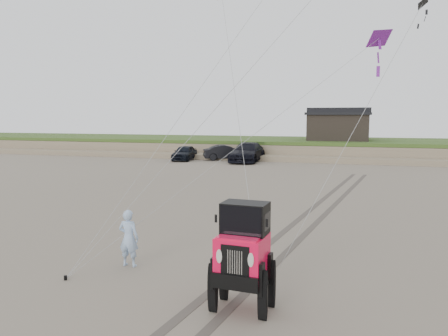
% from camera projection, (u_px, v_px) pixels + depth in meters
% --- Properties ---
extents(ground, '(160.00, 160.00, 0.00)m').
position_uv_depth(ground, '(199.00, 284.00, 10.96)').
color(ground, '#6B6054').
rests_on(ground, ground).
extents(dune_ridge, '(160.00, 14.25, 1.73)m').
position_uv_depth(dune_ridge, '(318.00, 148.00, 46.55)').
color(dune_ridge, '#7A6B54').
rests_on(dune_ridge, ground).
extents(cabin, '(6.40, 5.40, 3.35)m').
position_uv_depth(cabin, '(338.00, 125.00, 45.22)').
color(cabin, black).
rests_on(cabin, dune_ridge).
extents(truck_a, '(2.02, 4.31, 1.43)m').
position_uv_depth(truck_a, '(185.00, 153.00, 41.75)').
color(truck_a, black).
rests_on(truck_a, ground).
extents(truck_b, '(4.60, 3.18, 1.44)m').
position_uv_depth(truck_b, '(226.00, 153.00, 42.00)').
color(truck_b, black).
rests_on(truck_b, ground).
extents(truck_c, '(2.48, 6.06, 1.76)m').
position_uv_depth(truck_c, '(247.00, 152.00, 40.40)').
color(truck_c, black).
rests_on(truck_c, ground).
extents(jeep, '(2.52, 5.19, 1.88)m').
position_uv_depth(jeep, '(242.00, 268.00, 9.42)').
color(jeep, '#FF0D3F').
rests_on(jeep, ground).
extents(man, '(0.60, 0.40, 1.62)m').
position_uv_depth(man, '(129.00, 238.00, 12.22)').
color(man, '#92A7E1').
rests_on(man, ground).
extents(stake_main, '(0.08, 0.08, 0.12)m').
position_uv_depth(stake_main, '(65.00, 278.00, 11.25)').
color(stake_main, black).
rests_on(stake_main, ground).
extents(stake_aux, '(0.08, 0.08, 0.12)m').
position_uv_depth(stake_aux, '(262.00, 297.00, 10.03)').
color(stake_aux, black).
rests_on(stake_aux, ground).
extents(tire_tracks, '(5.22, 29.74, 0.01)m').
position_uv_depth(tire_tracks, '(310.00, 218.00, 18.01)').
color(tire_tracks, '#4C443D').
rests_on(tire_tracks, ground).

